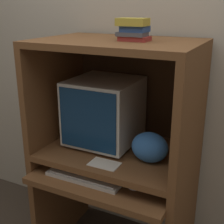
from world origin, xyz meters
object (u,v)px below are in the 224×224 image
at_px(keyboard, 86,176).
at_px(mouse, 133,188).
at_px(book_stack, 134,29).
at_px(crt_monitor, 104,111).
at_px(snack_bag, 150,147).

relative_size(keyboard, mouse, 7.74).
relative_size(keyboard, book_stack, 2.77).
xyz_separation_m(keyboard, mouse, (0.29, 0.00, 0.00)).
height_order(crt_monitor, snack_bag, crt_monitor).
relative_size(crt_monitor, keyboard, 0.93).
relative_size(snack_bag, book_stack, 1.28).
distance_m(keyboard, snack_bag, 0.40).
height_order(mouse, snack_bag, snack_bag).
bearing_deg(book_stack, snack_bag, -18.22).
xyz_separation_m(crt_monitor, snack_bag, (0.34, -0.11, -0.13)).
relative_size(crt_monitor, book_stack, 2.58).
height_order(crt_monitor, keyboard, crt_monitor).
bearing_deg(book_stack, mouse, -63.14).
xyz_separation_m(mouse, book_stack, (-0.10, 0.20, 0.80)).
relative_size(crt_monitor, mouse, 7.20).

